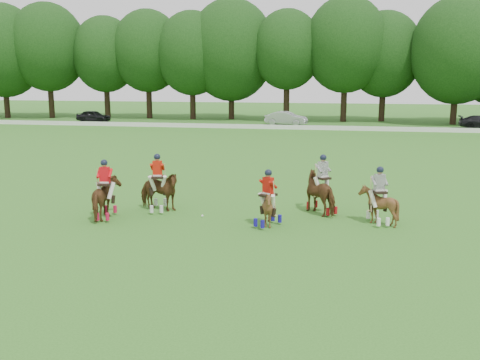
% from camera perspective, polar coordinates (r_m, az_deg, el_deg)
% --- Properties ---
extents(ground, '(180.00, 180.00, 0.00)m').
position_cam_1_polar(ground, '(17.69, -11.04, -6.74)').
color(ground, '#2D641C').
rests_on(ground, ground).
extents(tree_line, '(117.98, 14.32, 14.75)m').
position_cam_1_polar(tree_line, '(64.01, 5.34, 13.66)').
color(tree_line, black).
rests_on(tree_line, ground).
extents(boundary_rail, '(120.00, 0.10, 0.44)m').
position_cam_1_polar(boundary_rail, '(54.23, 3.90, 5.67)').
color(boundary_rail, white).
rests_on(boundary_rail, ground).
extents(car_left, '(4.14, 2.05, 1.36)m').
position_cam_1_polar(car_left, '(64.80, -15.36, 6.60)').
color(car_left, black).
rests_on(car_left, ground).
extents(car_mid, '(4.72, 2.24, 1.49)m').
position_cam_1_polar(car_mid, '(58.58, 4.95, 6.58)').
color(car_mid, '#ACADB2').
rests_on(car_mid, ground).
extents(polo_red_a, '(1.18, 1.95, 2.27)m').
position_cam_1_polar(polo_red_a, '(20.84, -14.13, -1.83)').
color(polo_red_a, '#4D2E14').
rests_on(polo_red_a, ground).
extents(polo_red_b, '(1.83, 1.65, 2.31)m').
position_cam_1_polar(polo_red_b, '(21.59, -8.73, -1.13)').
color(polo_red_b, '#4D2E14').
rests_on(polo_red_b, ground).
extents(polo_red_c, '(1.57, 1.61, 2.09)m').
position_cam_1_polar(polo_red_c, '(19.18, 3.00, -2.87)').
color(polo_red_c, '#4D2E14').
rests_on(polo_red_c, ground).
extents(polo_stripe_a, '(1.95, 2.03, 2.34)m').
position_cam_1_polar(polo_stripe_a, '(21.23, 8.75, -1.29)').
color(polo_stripe_a, '#4D2E14').
rests_on(polo_stripe_a, ground).
extents(polo_stripe_b, '(1.47, 1.56, 2.13)m').
position_cam_1_polar(polo_stripe_b, '(20.12, 14.54, -2.50)').
color(polo_stripe_b, '#4D2E14').
rests_on(polo_stripe_b, ground).
extents(polo_ball, '(0.09, 0.09, 0.09)m').
position_cam_1_polar(polo_ball, '(20.65, -4.04, -3.83)').
color(polo_ball, white).
rests_on(polo_ball, ground).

